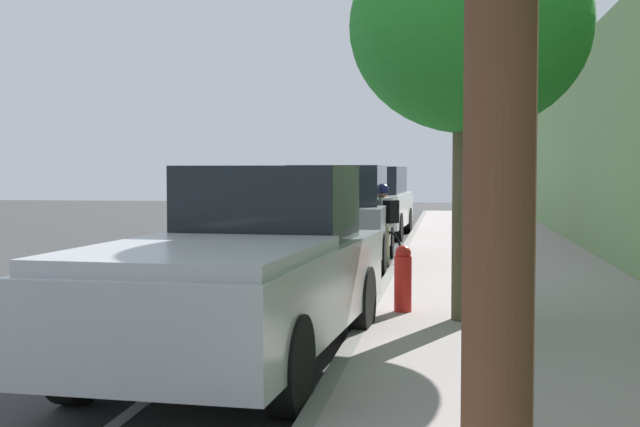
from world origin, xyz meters
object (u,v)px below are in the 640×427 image
parked_suv_white_mid (373,201)px  pedestrian_on_phone (493,201)px  cyclist_with_backpack (384,217)px  parked_pickup_silver_nearest (246,272)px  parked_suv_grey_second (341,214)px  street_tree_mid_block (470,29)px  bicycle_at_curb (374,246)px  fire_hydrant (403,278)px

parked_suv_white_mid → pedestrian_on_phone: size_ratio=2.72×
cyclist_with_backpack → pedestrian_on_phone: size_ratio=0.93×
parked_pickup_silver_nearest → parked_suv_grey_second: (-0.15, 8.62, 0.13)m
parked_suv_grey_second → street_tree_mid_block: (2.36, -6.59, 2.53)m
parked_suv_grey_second → parked_suv_white_mid: bearing=90.0°
bicycle_at_curb → cyclist_with_backpack: 0.80m
parked_pickup_silver_nearest → street_tree_mid_block: (2.21, 2.03, 2.65)m
parked_suv_white_mid → street_tree_mid_block: bearing=-80.3°
parked_suv_grey_second → pedestrian_on_phone: (3.22, 4.81, 0.09)m
cyclist_with_backpack → fire_hydrant: 5.76m
parked_pickup_silver_nearest → fire_hydrant: (1.42, 2.50, -0.36)m
street_tree_mid_block → pedestrian_on_phone: (0.86, 11.39, -2.43)m
street_tree_mid_block → pedestrian_on_phone: street_tree_mid_block is taller
street_tree_mid_block → fire_hydrant: (-0.79, 0.47, -3.01)m
parked_suv_white_mid → street_tree_mid_block: (2.37, -13.83, 2.53)m
cyclist_with_backpack → parked_suv_white_mid: bearing=96.7°
parked_suv_grey_second → street_tree_mid_block: street_tree_mid_block is taller
parked_pickup_silver_nearest → parked_suv_white_mid: parked_suv_white_mid is taller
bicycle_at_curb → pedestrian_on_phone: 5.45m
parked_pickup_silver_nearest → street_tree_mid_block: 4.00m
parked_suv_grey_second → pedestrian_on_phone: size_ratio=2.70×
parked_suv_white_mid → cyclist_with_backpack: 7.70m
parked_pickup_silver_nearest → parked_suv_grey_second: parked_suv_grey_second is taller
cyclist_with_backpack → street_tree_mid_block: street_tree_mid_block is taller
parked_suv_grey_second → bicycle_at_curb: (0.68, 0.05, -0.65)m
bicycle_at_curb → cyclist_with_backpack: size_ratio=0.83×
pedestrian_on_phone → fire_hydrant: pedestrian_on_phone is taller
parked_suv_grey_second → cyclist_with_backpack: 0.99m
parked_pickup_silver_nearest → pedestrian_on_phone: bearing=77.1°
cyclist_with_backpack → fire_hydrant: bearing=-83.3°
fire_hydrant → street_tree_mid_block: bearing=-30.7°
street_tree_mid_block → fire_hydrant: 3.14m
parked_pickup_silver_nearest → cyclist_with_backpack: parked_pickup_silver_nearest is taller
parked_pickup_silver_nearest → parked_suv_grey_second: 8.62m
parked_suv_grey_second → street_tree_mid_block: 7.44m
parked_pickup_silver_nearest → cyclist_with_backpack: (0.74, 8.21, 0.09)m
parked_pickup_silver_nearest → street_tree_mid_block: bearing=42.6°
parked_suv_white_mid → bicycle_at_curb: 7.25m
parked_suv_white_mid → cyclist_with_backpack: size_ratio=2.91×
street_tree_mid_block → cyclist_with_backpack: bearing=103.3°
pedestrian_on_phone → bicycle_at_curb: bearing=-118.2°
parked_suv_white_mid → pedestrian_on_phone: parked_suv_white_mid is taller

